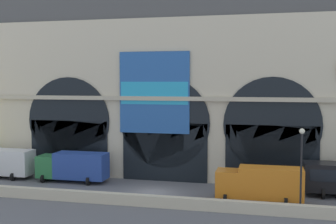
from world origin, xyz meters
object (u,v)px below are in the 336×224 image
object	(u,v)px
box_truck_midwest	(73,166)
box_truck_mideast	(260,183)
box_truck_west	(1,162)
street_lamp_quayside	(301,160)

from	to	relation	value
box_truck_midwest	box_truck_mideast	bearing A→B (deg)	-9.53
box_truck_west	street_lamp_quayside	size ratio (longest dim) A/B	1.09
box_truck_west	box_truck_mideast	distance (m)	28.27
box_truck_west	box_truck_midwest	size ratio (longest dim) A/B	1.00
box_truck_west	box_truck_mideast	xyz separation A→B (m)	(28.08, -3.32, 0.00)
street_lamp_quayside	box_truck_midwest	bearing A→B (deg)	165.28
box_truck_mideast	street_lamp_quayside	distance (m)	4.97
box_truck_west	street_lamp_quayside	bearing A→B (deg)	-10.85
box_truck_midwest	box_truck_mideast	world-z (taller)	same
box_truck_west	box_truck_mideast	size ratio (longest dim) A/B	1.00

